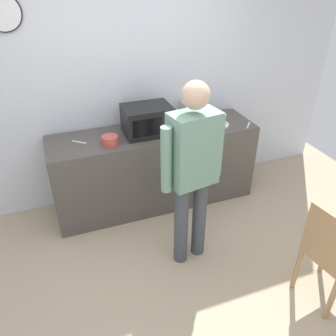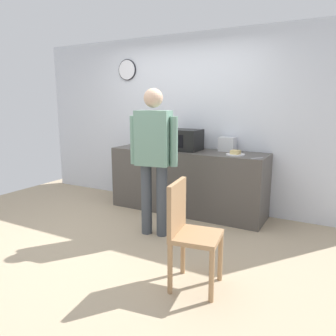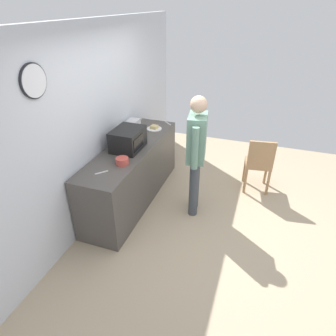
{
  "view_description": "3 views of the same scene",
  "coord_description": "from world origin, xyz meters",
  "px_view_note": "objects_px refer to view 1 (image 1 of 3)",
  "views": [
    {
      "loc": [
        -0.78,
        -1.96,
        2.49
      ],
      "look_at": [
        0.19,
        0.67,
        0.78
      ],
      "focal_mm": 36.13,
      "sensor_mm": 36.0,
      "label": 1
    },
    {
      "loc": [
        2.22,
        -3.0,
        1.6
      ],
      "look_at": [
        0.22,
        0.65,
        0.76
      ],
      "focal_mm": 34.77,
      "sensor_mm": 36.0,
      "label": 2
    },
    {
      "loc": [
        -3.23,
        -0.57,
        2.78
      ],
      "look_at": [
        0.29,
        0.66,
        0.63
      ],
      "focal_mm": 31.17,
      "sensor_mm": 36.0,
      "label": 3
    }
  ],
  "objects_px": {
    "spoon_utensil": "(79,142)",
    "wooden_chair": "(331,253)",
    "sandwich_plate": "(218,123)",
    "toaster": "(191,110)",
    "person_standing": "(193,166)",
    "salad_bowl": "(110,140)",
    "microwave": "(147,120)",
    "fork_utensil": "(248,125)"
  },
  "relations": [
    {
      "from": "salad_bowl",
      "to": "toaster",
      "type": "distance_m",
      "value": 1.09
    },
    {
      "from": "spoon_utensil",
      "to": "sandwich_plate",
      "type": "bearing_deg",
      "value": -3.6
    },
    {
      "from": "fork_utensil",
      "to": "toaster",
      "type": "bearing_deg",
      "value": 141.52
    },
    {
      "from": "wooden_chair",
      "to": "salad_bowl",
      "type": "bearing_deg",
      "value": 129.23
    },
    {
      "from": "microwave",
      "to": "salad_bowl",
      "type": "height_order",
      "value": "microwave"
    },
    {
      "from": "person_standing",
      "to": "fork_utensil",
      "type": "bearing_deg",
      "value": 36.74
    },
    {
      "from": "spoon_utensil",
      "to": "person_standing",
      "type": "distance_m",
      "value": 1.29
    },
    {
      "from": "spoon_utensil",
      "to": "toaster",
      "type": "bearing_deg",
      "value": 8.05
    },
    {
      "from": "person_standing",
      "to": "wooden_chair",
      "type": "distance_m",
      "value": 1.29
    },
    {
      "from": "toaster",
      "to": "person_standing",
      "type": "distance_m",
      "value": 1.29
    },
    {
      "from": "microwave",
      "to": "salad_bowl",
      "type": "xyz_separation_m",
      "value": [
        -0.44,
        -0.13,
        -0.11
      ]
    },
    {
      "from": "sandwich_plate",
      "to": "toaster",
      "type": "bearing_deg",
      "value": 126.17
    },
    {
      "from": "toaster",
      "to": "fork_utensil",
      "type": "distance_m",
      "value": 0.68
    },
    {
      "from": "microwave",
      "to": "wooden_chair",
      "type": "relative_size",
      "value": 0.53
    },
    {
      "from": "fork_utensil",
      "to": "wooden_chair",
      "type": "relative_size",
      "value": 0.18
    },
    {
      "from": "fork_utensil",
      "to": "person_standing",
      "type": "height_order",
      "value": "person_standing"
    },
    {
      "from": "spoon_utensil",
      "to": "person_standing",
      "type": "height_order",
      "value": "person_standing"
    },
    {
      "from": "sandwich_plate",
      "to": "microwave",
      "type": "bearing_deg",
      "value": 174.45
    },
    {
      "from": "spoon_utensil",
      "to": "wooden_chair",
      "type": "xyz_separation_m",
      "value": [
        1.67,
        -1.83,
        -0.4
      ]
    },
    {
      "from": "microwave",
      "to": "wooden_chair",
      "type": "height_order",
      "value": "microwave"
    },
    {
      "from": "fork_utensil",
      "to": "wooden_chair",
      "type": "bearing_deg",
      "value": -96.39
    },
    {
      "from": "fork_utensil",
      "to": "spoon_utensil",
      "type": "height_order",
      "value": "same"
    },
    {
      "from": "microwave",
      "to": "sandwich_plate",
      "type": "xyz_separation_m",
      "value": [
        0.81,
        -0.08,
        -0.13
      ]
    },
    {
      "from": "salad_bowl",
      "to": "fork_utensil",
      "type": "bearing_deg",
      "value": -3.12
    },
    {
      "from": "toaster",
      "to": "person_standing",
      "type": "relative_size",
      "value": 0.13
    },
    {
      "from": "salad_bowl",
      "to": "wooden_chair",
      "type": "xyz_separation_m",
      "value": [
        1.38,
        -1.69,
        -0.44
      ]
    },
    {
      "from": "sandwich_plate",
      "to": "salad_bowl",
      "type": "bearing_deg",
      "value": -177.84
    },
    {
      "from": "wooden_chair",
      "to": "sandwich_plate",
      "type": "bearing_deg",
      "value": 94.49
    },
    {
      "from": "microwave",
      "to": "wooden_chair",
      "type": "distance_m",
      "value": 2.12
    },
    {
      "from": "salad_bowl",
      "to": "wooden_chair",
      "type": "bearing_deg",
      "value": -50.77
    },
    {
      "from": "sandwich_plate",
      "to": "spoon_utensil",
      "type": "xyz_separation_m",
      "value": [
        -1.53,
        0.1,
        -0.02
      ]
    },
    {
      "from": "person_standing",
      "to": "toaster",
      "type": "bearing_deg",
      "value": 66.9
    },
    {
      "from": "toaster",
      "to": "wooden_chair",
      "type": "bearing_deg",
      "value": -80.34
    },
    {
      "from": "salad_bowl",
      "to": "person_standing",
      "type": "distance_m",
      "value": 1.01
    },
    {
      "from": "person_standing",
      "to": "wooden_chair",
      "type": "bearing_deg",
      "value": -44.57
    },
    {
      "from": "toaster",
      "to": "fork_utensil",
      "type": "bearing_deg",
      "value": -38.48
    },
    {
      "from": "salad_bowl",
      "to": "fork_utensil",
      "type": "distance_m",
      "value": 1.56
    },
    {
      "from": "microwave",
      "to": "salad_bowl",
      "type": "relative_size",
      "value": 2.98
    },
    {
      "from": "salad_bowl",
      "to": "microwave",
      "type": "bearing_deg",
      "value": 16.05
    },
    {
      "from": "salad_bowl",
      "to": "toaster",
      "type": "xyz_separation_m",
      "value": [
        1.04,
        0.33,
        0.06
      ]
    },
    {
      "from": "sandwich_plate",
      "to": "spoon_utensil",
      "type": "bearing_deg",
      "value": 176.4
    },
    {
      "from": "sandwich_plate",
      "to": "salad_bowl",
      "type": "xyz_separation_m",
      "value": [
        -1.24,
        -0.05,
        0.02
      ]
    }
  ]
}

